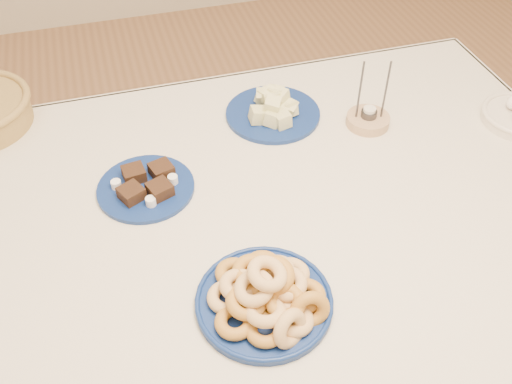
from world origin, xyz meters
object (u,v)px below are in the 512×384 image
(melon_plate, at_px, (274,109))
(brownie_plate, at_px, (146,186))
(dining_table, at_px, (250,240))
(donut_platter, at_px, (266,296))
(candle_holder, at_px, (368,119))

(melon_plate, relative_size, brownie_plate, 1.10)
(dining_table, distance_m, donut_platter, 0.30)
(melon_plate, xyz_separation_m, brownie_plate, (-0.37, -0.19, -0.01))
(donut_platter, bearing_deg, melon_plate, 70.97)
(melon_plate, bearing_deg, brownie_plate, -153.31)
(donut_platter, bearing_deg, brownie_plate, 113.95)
(dining_table, height_order, melon_plate, melon_plate)
(dining_table, bearing_deg, melon_plate, 63.53)
(donut_platter, relative_size, melon_plate, 1.32)
(melon_plate, bearing_deg, candle_holder, -24.01)
(dining_table, height_order, brownie_plate, brownie_plate)
(donut_platter, xyz_separation_m, melon_plate, (0.20, 0.58, -0.00))
(donut_platter, bearing_deg, dining_table, 80.94)
(brownie_plate, relative_size, candle_holder, 1.26)
(brownie_plate, height_order, candle_holder, candle_holder)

